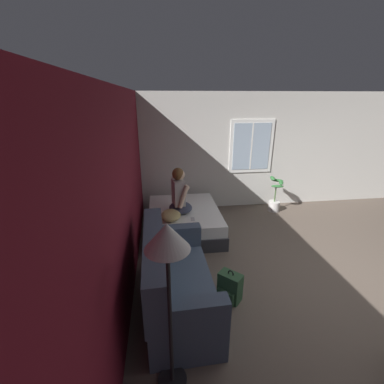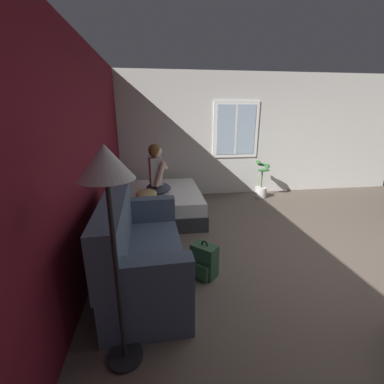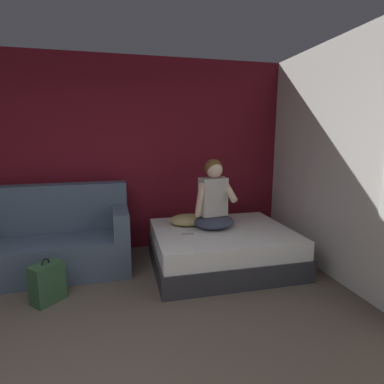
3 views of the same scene
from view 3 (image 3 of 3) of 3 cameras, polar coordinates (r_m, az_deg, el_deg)
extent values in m
cube|color=maroon|center=(4.45, -22.69, 6.17)|extent=(11.13, 0.16, 2.70)
cube|color=#2D2D33|center=(3.93, 5.67, -11.90)|extent=(1.73, 1.42, 0.26)
cube|color=white|center=(3.85, 5.73, -8.60)|extent=(1.68, 1.37, 0.22)
cube|color=#47566B|center=(4.02, -24.26, -10.96)|extent=(1.72, 0.85, 0.44)
cube|color=#47566B|center=(4.15, -24.17, -2.75)|extent=(1.71, 0.29, 0.60)
cube|color=#47566B|center=(3.84, -13.41, -5.29)|extent=(0.20, 0.80, 0.32)
ellipsoid|color=#383D51|center=(3.83, 4.23, -5.69)|extent=(0.58, 0.51, 0.16)
cube|color=#B2ADA8|center=(3.78, 4.03, -0.88)|extent=(0.36, 0.25, 0.48)
cylinder|color=beige|center=(3.66, 1.55, -1.57)|extent=(0.11, 0.22, 0.44)
cylinder|color=beige|center=(3.77, 6.90, 0.57)|extent=(0.14, 0.38, 0.29)
sphere|color=beige|center=(3.71, 4.23, 4.28)|extent=(0.21, 0.21, 0.21)
ellipsoid|color=brown|center=(3.73, 4.10, 4.54)|extent=(0.26, 0.25, 0.23)
cube|color=#2D5133|center=(3.42, -25.82, -15.32)|extent=(0.34, 0.34, 0.40)
cube|color=#2D5133|center=(3.55, -26.77, -16.06)|extent=(0.20, 0.21, 0.18)
torus|color=black|center=(3.33, -26.12, -11.98)|extent=(0.07, 0.07, 0.09)
ellipsoid|color=tan|center=(3.95, -0.84, -5.31)|extent=(0.50, 0.38, 0.14)
cube|color=#B7B7BC|center=(3.58, -0.81, -8.08)|extent=(0.15, 0.08, 0.01)
camera|label=1|loc=(5.25, -57.17, 16.16)|focal=24.00mm
camera|label=2|loc=(4.88, -57.92, 8.70)|focal=24.00mm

